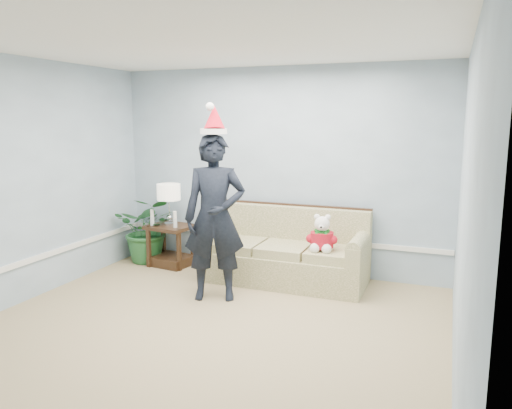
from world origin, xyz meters
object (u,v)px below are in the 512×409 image
object	(u,v)px
side_table	(171,250)
table_lamp	(169,194)
sofa	(287,255)
houseplant	(148,229)
teddy_bear	(322,237)
man	(215,218)

from	to	relation	value
side_table	table_lamp	distance (m)	0.79
sofa	table_lamp	xyz separation A→B (m)	(-1.74, 0.06, 0.68)
side_table	houseplant	xyz separation A→B (m)	(-0.39, 0.05, 0.25)
houseplant	teddy_bear	world-z (taller)	houseplant
table_lamp	houseplant	size ratio (longest dim) A/B	0.60
sofa	man	world-z (taller)	man
side_table	man	bearing A→B (deg)	-39.25
sofa	man	distance (m)	1.22
table_lamp	houseplant	world-z (taller)	table_lamp
side_table	teddy_bear	distance (m)	2.26
side_table	houseplant	size ratio (longest dim) A/B	0.70
man	teddy_bear	distance (m)	1.30
sofa	teddy_bear	size ratio (longest dim) A/B	4.47
teddy_bear	man	bearing A→B (deg)	-154.24
side_table	sofa	bearing A→B (deg)	-1.29
table_lamp	teddy_bear	distance (m)	2.27
table_lamp	teddy_bear	bearing A→B (deg)	-6.78
man	table_lamp	bearing A→B (deg)	119.89
sofa	table_lamp	world-z (taller)	table_lamp
man	teddy_bear	bearing A→B (deg)	12.37
sofa	teddy_bear	xyz separation A→B (m)	(0.49, -0.21, 0.32)
side_table	man	size ratio (longest dim) A/B	0.35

